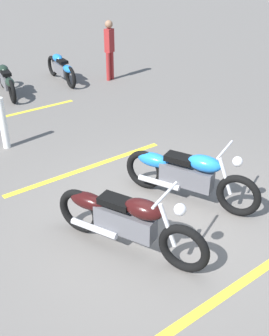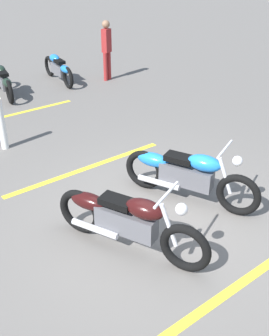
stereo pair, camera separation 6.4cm
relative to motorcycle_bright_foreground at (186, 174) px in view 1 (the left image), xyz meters
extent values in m
plane|color=#66605B|center=(-0.19, 0.70, -0.46)|extent=(60.00, 60.00, 0.00)
torus|color=black|center=(-0.78, -0.30, -0.13)|extent=(0.67, 0.34, 0.67)
torus|color=black|center=(0.68, 0.25, -0.13)|extent=(0.67, 0.34, 0.67)
cube|color=#59595E|center=(-0.01, -0.01, -0.04)|extent=(0.86, 0.50, 0.32)
ellipsoid|color=blue|center=(-0.26, -0.10, 0.26)|extent=(0.59, 0.45, 0.24)
ellipsoid|color=blue|center=(0.53, 0.20, 0.10)|extent=(0.61, 0.42, 0.22)
cube|color=black|center=(0.12, 0.04, 0.24)|extent=(0.50, 0.38, 0.09)
cylinder|color=silver|center=(-0.57, -0.22, 0.13)|extent=(0.27, 0.15, 0.56)
cylinder|color=silver|center=(-0.52, -0.20, 0.56)|extent=(0.25, 0.59, 0.04)
sphere|color=silver|center=(-0.71, -0.27, 0.42)|extent=(0.15, 0.15, 0.15)
cylinder|color=silver|center=(0.32, 0.27, -0.20)|extent=(0.69, 0.33, 0.09)
torus|color=black|center=(-1.10, 1.16, -0.13)|extent=(0.67, 0.34, 0.67)
torus|color=black|center=(0.36, 1.71, -0.13)|extent=(0.67, 0.34, 0.67)
cube|color=#59595E|center=(-0.32, 1.45, -0.04)|extent=(0.86, 0.50, 0.32)
ellipsoid|color=black|center=(-0.57, 1.35, 0.26)|extent=(0.59, 0.44, 0.24)
ellipsoid|color=black|center=(0.21, 1.65, 0.10)|extent=(0.61, 0.42, 0.22)
cube|color=black|center=(-0.20, 1.49, 0.24)|extent=(0.50, 0.38, 0.09)
cylinder|color=silver|center=(-0.88, 1.24, 0.13)|extent=(0.27, 0.15, 0.56)
cylinder|color=silver|center=(-0.83, 1.26, 0.56)|extent=(0.25, 0.59, 0.04)
sphere|color=silver|center=(-1.02, 1.19, 0.42)|extent=(0.15, 0.15, 0.15)
cylinder|color=silver|center=(0.01, 1.72, -0.20)|extent=(0.69, 0.33, 0.09)
torus|color=black|center=(7.34, -1.81, -0.16)|extent=(0.61, 0.19, 0.60)
torus|color=black|center=(5.95, -1.59, -0.16)|extent=(0.61, 0.19, 0.60)
cube|color=#59595E|center=(6.60, -1.69, -0.08)|extent=(0.78, 0.31, 0.29)
ellipsoid|color=blue|center=(6.84, -1.73, 0.18)|extent=(0.50, 0.32, 0.22)
ellipsoid|color=blue|center=(6.10, -1.62, 0.04)|extent=(0.53, 0.29, 0.20)
cube|color=black|center=(6.49, -1.68, 0.17)|extent=(0.42, 0.27, 0.08)
torus|color=black|center=(7.21, -0.15, -0.16)|extent=(0.61, 0.24, 0.60)
torus|color=black|center=(5.85, 0.18, -0.16)|extent=(0.61, 0.24, 0.60)
cube|color=#59595E|center=(6.49, 0.03, -0.08)|extent=(0.78, 0.37, 0.29)
ellipsoid|color=black|center=(6.72, -0.03, 0.18)|extent=(0.51, 0.35, 0.22)
ellipsoid|color=black|center=(5.99, 0.15, 0.04)|extent=(0.54, 0.33, 0.20)
cube|color=black|center=(6.38, 0.05, 0.17)|extent=(0.43, 0.30, 0.08)
cylinder|color=maroon|center=(5.88, -2.83, -0.06)|extent=(0.12, 0.12, 0.81)
cylinder|color=maroon|center=(5.92, -2.99, -0.06)|extent=(0.12, 0.12, 0.81)
cube|color=maroon|center=(5.90, -2.91, 0.67)|extent=(0.24, 0.28, 0.64)
sphere|color=#8C664C|center=(5.90, -2.91, 1.11)|extent=(0.22, 0.22, 0.22)
cylinder|color=white|center=(3.56, 1.39, 0.05)|extent=(0.14, 0.14, 1.03)
cube|color=yellow|center=(-1.71, 1.06, -0.46)|extent=(0.24, 3.20, 0.01)
cube|color=yellow|center=(1.83, 0.60, -0.46)|extent=(0.24, 3.20, 0.01)
cube|color=yellow|center=(5.12, 0.54, -0.46)|extent=(0.24, 3.20, 0.01)
camera|label=1|loc=(-3.65, 4.03, 3.12)|focal=43.31mm
camera|label=2|loc=(-3.61, 4.08, 3.12)|focal=43.31mm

